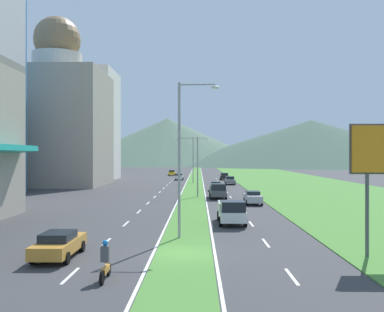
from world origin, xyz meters
name	(u,v)px	position (x,y,z in m)	size (l,w,h in m)	color
ground_plane	(184,254)	(0.00, 0.00, 0.00)	(600.00, 600.00, 0.00)	#38383A
grass_median	(194,184)	(0.00, 60.00, 0.03)	(3.20, 240.00, 0.06)	#477F33
grass_verge_right	(301,184)	(20.60, 60.00, 0.03)	(24.00, 240.00, 0.06)	#477F33
lane_dash_left_2	(70,276)	(-5.10, -4.53, 0.01)	(0.16, 2.80, 0.01)	silver
lane_dash_left_3	(106,242)	(-5.10, 3.21, 0.01)	(0.16, 2.80, 0.01)	silver
lane_dash_left_4	(126,224)	(-5.10, 10.95, 0.01)	(0.16, 2.80, 0.01)	silver
lane_dash_left_5	(139,212)	(-5.10, 18.69, 0.01)	(0.16, 2.80, 0.01)	silver
lane_dash_left_6	(148,203)	(-5.10, 26.42, 0.01)	(0.16, 2.80, 0.01)	silver
lane_dash_left_7	(155,197)	(-5.10, 34.16, 0.01)	(0.16, 2.80, 0.01)	silver
lane_dash_left_8	(160,192)	(-5.10, 41.90, 0.01)	(0.16, 2.80, 0.01)	silver
lane_dash_left_9	(164,188)	(-5.10, 49.63, 0.01)	(0.16, 2.80, 0.01)	silver
lane_dash_left_10	(167,185)	(-5.10, 57.37, 0.01)	(0.16, 2.80, 0.01)	silver
lane_dash_left_11	(170,183)	(-5.10, 65.11, 0.01)	(0.16, 2.80, 0.01)	silver
lane_dash_left_12	(172,181)	(-5.10, 72.85, 0.01)	(0.16, 2.80, 0.01)	silver
lane_dash_left_13	(174,179)	(-5.10, 80.58, 0.01)	(0.16, 2.80, 0.01)	silver
lane_dash_right_2	(292,277)	(5.10, -4.53, 0.01)	(0.16, 2.80, 0.01)	silver
lane_dash_right_3	(266,243)	(5.10, 3.21, 0.01)	(0.16, 2.80, 0.01)	silver
lane_dash_right_4	(251,224)	(5.10, 10.95, 0.01)	(0.16, 2.80, 0.01)	silver
lane_dash_right_5	(242,212)	(5.10, 18.69, 0.01)	(0.16, 2.80, 0.01)	silver
lane_dash_right_6	(235,203)	(5.10, 26.42, 0.01)	(0.16, 2.80, 0.01)	silver
lane_dash_right_7	(231,197)	(5.10, 34.16, 0.01)	(0.16, 2.80, 0.01)	silver
lane_dash_right_8	(227,192)	(5.10, 41.90, 0.01)	(0.16, 2.80, 0.01)	silver
lane_dash_right_9	(224,188)	(5.10, 49.63, 0.01)	(0.16, 2.80, 0.01)	silver
lane_dash_right_10	(222,185)	(5.10, 57.37, 0.01)	(0.16, 2.80, 0.01)	silver
lane_dash_right_11	(220,183)	(5.10, 65.11, 0.01)	(0.16, 2.80, 0.01)	silver
lane_dash_right_12	(218,181)	(5.10, 72.85, 0.01)	(0.16, 2.80, 0.01)	silver
lane_dash_right_13	(216,179)	(5.10, 80.58, 0.01)	(0.16, 2.80, 0.01)	silver
edge_line_median_left	(185,184)	(-1.75, 60.00, 0.01)	(0.16, 240.00, 0.01)	silver
edge_line_median_right	(203,184)	(1.75, 60.00, 0.01)	(0.16, 240.00, 0.01)	silver
domed_building	(57,119)	(-25.74, 57.10, 12.50)	(17.77, 17.77, 31.63)	#9E9384
midrise_colored	(82,125)	(-26.28, 76.37, 12.58)	(15.40, 15.40, 25.15)	silver
hill_far_left	(37,145)	(-115.94, 288.98, 13.14)	(182.46, 182.46, 26.28)	#47664C
hill_far_center	(168,141)	(-18.75, 250.12, 14.52)	(130.59, 130.59, 29.03)	#516B56
hill_far_right	(311,143)	(66.01, 230.41, 13.09)	(168.01, 168.01, 26.18)	#3D5647
street_lamp_near	(183,150)	(-0.20, 4.60, 5.92)	(2.78, 0.36, 10.45)	#99999E
street_lamp_mid	(195,162)	(0.29, 34.06, 4.74)	(3.14, 0.43, 8.08)	#99999E
street_lamp_far	(195,157)	(0.04, 63.46, 5.34)	(3.16, 0.36, 9.24)	#99999E
car_0	(224,176)	(6.74, 76.15, 0.80)	(1.92, 4.55, 1.58)	black
car_1	(230,180)	(6.84, 59.70, 0.79)	(1.92, 4.40, 1.56)	slate
car_2	(172,173)	(-6.63, 97.18, 0.77)	(1.87, 4.25, 1.53)	yellow
car_4	(253,197)	(7.03, 25.44, 0.78)	(1.87, 4.31, 1.50)	#B2B2B7
car_5	(59,244)	(-6.77, -0.99, 0.74)	(1.95, 4.75, 1.42)	#C6842D
car_6	(179,177)	(-3.63, 75.44, 0.75)	(1.88, 4.40, 1.44)	silver
car_7	(216,186)	(3.51, 44.87, 0.74)	(1.86, 4.59, 1.42)	navy
pickup_truck_0	(218,191)	(3.31, 31.99, 0.98)	(2.18, 5.40, 2.00)	#515459
pickup_truck_1	(232,212)	(3.50, 10.86, 0.98)	(2.18, 5.40, 2.00)	silver
motorcycle_rider	(105,264)	(-3.32, -5.26, 0.75)	(0.36, 2.00, 1.80)	black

